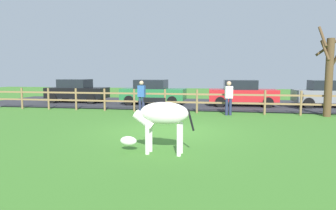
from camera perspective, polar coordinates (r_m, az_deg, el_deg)
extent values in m
plane|color=#3D7528|center=(10.62, -0.20, -4.92)|extent=(60.00, 60.00, 0.00)
cube|color=#2D2D33|center=(19.74, 4.84, 0.22)|extent=(28.00, 7.40, 0.05)
cylinder|color=olive|center=(19.02, -25.89, 1.14)|extent=(0.11, 0.11, 1.19)
cylinder|color=olive|center=(18.09, -21.66, 1.10)|extent=(0.11, 0.11, 1.19)
cylinder|color=olive|center=(17.26, -17.00, 1.05)|extent=(0.11, 0.11, 1.19)
cylinder|color=olive|center=(16.56, -11.91, 0.98)|extent=(0.11, 0.11, 1.19)
cylinder|color=olive|center=(16.00, -6.41, 0.90)|extent=(0.11, 0.11, 1.19)
cylinder|color=olive|center=(15.60, -0.58, 0.81)|extent=(0.11, 0.11, 1.19)
cylinder|color=olive|center=(15.37, 5.50, 0.70)|extent=(0.11, 0.11, 1.19)
cylinder|color=olive|center=(15.31, 11.69, 0.58)|extent=(0.11, 0.11, 1.19)
cylinder|color=olive|center=(15.44, 17.85, 0.46)|extent=(0.11, 0.11, 1.19)
cylinder|color=olive|center=(15.73, 23.85, 0.34)|extent=(0.11, 0.11, 1.19)
cube|color=olive|center=(15.47, 2.44, 0.54)|extent=(21.55, 0.06, 0.09)
cube|color=olive|center=(15.43, 2.44, 2.08)|extent=(21.55, 0.06, 0.09)
cylinder|color=#513A23|center=(15.82, 28.13, 4.55)|extent=(0.34, 0.34, 3.61)
cylinder|color=#513A23|center=(16.39, 28.12, 9.76)|extent=(1.14, 0.30, 0.92)
cylinder|color=#513A23|center=(16.05, 29.15, 7.71)|extent=(0.43, 0.73, 1.17)
cylinder|color=#513A23|center=(15.74, 27.21, 11.42)|extent=(0.24, 0.86, 1.04)
cylinder|color=#513A23|center=(15.68, 27.58, 9.15)|extent=(0.35, 0.65, 0.98)
ellipsoid|color=white|center=(7.49, -0.74, -1.53)|extent=(1.26, 0.52, 0.56)
cylinder|color=white|center=(7.57, -3.95, -6.40)|extent=(0.11, 0.11, 0.78)
cylinder|color=white|center=(7.83, -3.36, -5.97)|extent=(0.11, 0.11, 0.78)
cylinder|color=white|center=(7.39, 2.06, -6.70)|extent=(0.11, 0.11, 0.78)
cylinder|color=white|center=(7.66, 2.44, -6.24)|extent=(0.11, 0.11, 0.78)
cylinder|color=white|center=(7.65, -4.59, -2.80)|extent=(0.60, 0.26, 0.51)
ellipsoid|color=white|center=(7.89, -7.49, -6.74)|extent=(0.45, 0.21, 0.24)
cube|color=black|center=(7.52, -2.60, 0.95)|extent=(0.56, 0.06, 0.12)
cylinder|color=black|center=(7.39, 4.33, -2.82)|extent=(0.19, 0.06, 0.54)
cylinder|color=black|center=(12.57, -1.55, -3.07)|extent=(0.01, 0.01, 0.06)
cylinder|color=black|center=(12.53, -1.58, -3.10)|extent=(0.01, 0.01, 0.06)
ellipsoid|color=black|center=(12.54, -1.57, -2.68)|extent=(0.18, 0.10, 0.12)
sphere|color=black|center=(12.51, -1.16, -2.46)|extent=(0.07, 0.07, 0.07)
cube|color=slate|center=(19.89, 28.27, 1.52)|extent=(4.00, 1.71, 0.70)
cube|color=black|center=(19.82, 27.95, 3.34)|extent=(1.90, 1.57, 0.56)
cylinder|color=black|center=(20.37, 23.89, 0.82)|extent=(0.60, 0.18, 0.60)
cylinder|color=black|center=(18.73, 25.07, 0.36)|extent=(0.60, 0.18, 0.60)
cube|color=red|center=(18.75, 13.89, 1.83)|extent=(4.09, 1.91, 0.70)
cube|color=black|center=(18.70, 13.48, 3.76)|extent=(1.98, 1.66, 0.56)
cylinder|color=black|center=(19.81, 17.48, 0.92)|extent=(0.61, 0.21, 0.60)
cylinder|color=black|center=(18.14, 18.40, 0.45)|extent=(0.61, 0.21, 0.60)
cylinder|color=black|center=(19.52, 9.65, 1.05)|extent=(0.61, 0.21, 0.60)
cylinder|color=black|center=(17.83, 9.85, 0.58)|extent=(0.61, 0.21, 0.60)
cube|color=black|center=(21.36, -16.76, 2.24)|extent=(4.02, 1.75, 0.70)
cube|color=black|center=(21.40, -17.17, 3.92)|extent=(1.92, 1.59, 0.56)
cylinder|color=black|center=(21.60, -12.52, 1.46)|extent=(0.60, 0.19, 0.60)
cylinder|color=black|center=(20.05, -14.36, 1.07)|extent=(0.60, 0.19, 0.60)
cylinder|color=black|center=(22.77, -18.82, 1.51)|extent=(0.60, 0.19, 0.60)
cylinder|color=black|center=(21.29, -21.01, 1.14)|extent=(0.60, 0.19, 0.60)
cube|color=#236B38|center=(19.13, -2.76, 2.08)|extent=(4.02, 1.75, 0.70)
cube|color=black|center=(19.13, -3.20, 3.96)|extent=(1.92, 1.59, 0.56)
cylinder|color=black|center=(19.71, 1.66, 1.18)|extent=(0.60, 0.19, 0.60)
cylinder|color=black|center=(18.04, 0.76, 0.73)|extent=(0.60, 0.19, 0.60)
cylinder|color=black|center=(20.33, -5.87, 1.30)|extent=(0.60, 0.19, 0.60)
cylinder|color=black|center=(18.72, -7.40, 0.87)|extent=(0.60, 0.19, 0.60)
cylinder|color=#232847|center=(14.75, 11.02, -0.33)|extent=(0.14, 0.14, 0.82)
cylinder|color=#232847|center=(14.80, 11.70, -0.33)|extent=(0.14, 0.14, 0.82)
cube|color=silver|center=(14.71, 11.42, 2.38)|extent=(0.40, 0.30, 0.58)
sphere|color=tan|center=(14.69, 11.45, 4.01)|extent=(0.22, 0.22, 0.22)
cylinder|color=#232847|center=(15.42, -5.32, 0.02)|extent=(0.14, 0.14, 0.82)
cylinder|color=#232847|center=(15.35, -4.70, 0.00)|extent=(0.14, 0.14, 0.82)
cube|color=#2D569E|center=(15.33, -5.03, 2.62)|extent=(0.39, 0.27, 0.58)
sphere|color=tan|center=(15.31, -5.05, 4.19)|extent=(0.22, 0.22, 0.22)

